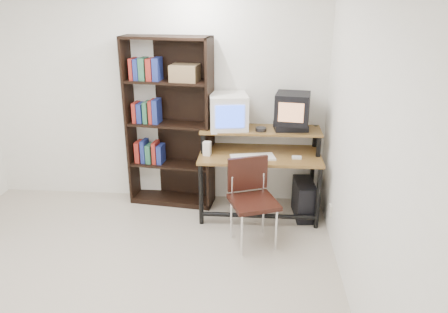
# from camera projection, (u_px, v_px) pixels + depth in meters

# --- Properties ---
(floor) EXTENTS (4.00, 4.00, 0.01)m
(floor) POSITION_uv_depth(u_px,v_px,m) (110.00, 298.00, 3.69)
(floor) COLOR beige
(floor) RESTS_ON ground
(back_wall) EXTENTS (4.00, 0.01, 2.60)m
(back_wall) POSITION_uv_depth(u_px,v_px,m) (154.00, 94.00, 5.09)
(back_wall) COLOR white
(back_wall) RESTS_ON floor
(right_wall) EXTENTS (0.01, 4.00, 2.60)m
(right_wall) POSITION_uv_depth(u_px,v_px,m) (369.00, 160.00, 3.08)
(right_wall) COLOR white
(right_wall) RESTS_ON floor
(computer_desk) EXTENTS (1.34, 0.67, 0.98)m
(computer_desk) POSITION_uv_depth(u_px,v_px,m) (260.00, 156.00, 4.86)
(computer_desk) COLOR brown
(computer_desk) RESTS_ON floor
(crt_monitor) EXTENTS (0.47, 0.48, 0.39)m
(crt_monitor) POSITION_uv_depth(u_px,v_px,m) (228.00, 112.00, 4.84)
(crt_monitor) COLOR white
(crt_monitor) RESTS_ON computer_desk
(vcr) EXTENTS (0.38, 0.29, 0.08)m
(vcr) POSITION_uv_depth(u_px,v_px,m) (291.00, 127.00, 4.83)
(vcr) COLOR black
(vcr) RESTS_ON computer_desk
(crt_tv) EXTENTS (0.41, 0.41, 0.34)m
(crt_tv) POSITION_uv_depth(u_px,v_px,m) (292.00, 109.00, 4.76)
(crt_tv) COLOR black
(crt_tv) RESTS_ON vcr
(cd_spindle) EXTENTS (0.14, 0.14, 0.05)m
(cd_spindle) POSITION_uv_depth(u_px,v_px,m) (261.00, 130.00, 4.79)
(cd_spindle) COLOR #26262B
(cd_spindle) RESTS_ON computer_desk
(keyboard) EXTENTS (0.50, 0.30, 0.03)m
(keyboard) POSITION_uv_depth(u_px,v_px,m) (253.00, 158.00, 4.70)
(keyboard) COLOR white
(keyboard) RESTS_ON computer_desk
(mousepad) EXTENTS (0.25, 0.22, 0.01)m
(mousepad) POSITION_uv_depth(u_px,v_px,m) (296.00, 159.00, 4.70)
(mousepad) COLOR black
(mousepad) RESTS_ON computer_desk
(mouse) EXTENTS (0.10, 0.06, 0.03)m
(mouse) POSITION_uv_depth(u_px,v_px,m) (297.00, 158.00, 4.69)
(mouse) COLOR white
(mouse) RESTS_ON mousepad
(desk_speaker) EXTENTS (0.09, 0.09, 0.17)m
(desk_speaker) POSITION_uv_depth(u_px,v_px,m) (207.00, 149.00, 4.76)
(desk_speaker) COLOR white
(desk_speaker) RESTS_ON computer_desk
(pc_tower) EXTENTS (0.24, 0.47, 0.42)m
(pc_tower) POSITION_uv_depth(u_px,v_px,m) (304.00, 199.00, 4.95)
(pc_tower) COLOR black
(pc_tower) RESTS_ON floor
(school_chair) EXTENTS (0.56, 0.56, 0.87)m
(school_chair) POSITION_uv_depth(u_px,v_px,m) (251.00, 193.00, 4.35)
(school_chair) COLOR black
(school_chair) RESTS_ON floor
(bookshelf) EXTENTS (1.02, 0.45, 1.97)m
(bookshelf) POSITION_uv_depth(u_px,v_px,m) (170.00, 122.00, 5.05)
(bookshelf) COLOR black
(bookshelf) RESTS_ON floor
(wall_outlet) EXTENTS (0.02, 0.08, 0.12)m
(wall_outlet) POSITION_uv_depth(u_px,v_px,m) (330.00, 210.00, 4.51)
(wall_outlet) COLOR beige
(wall_outlet) RESTS_ON right_wall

